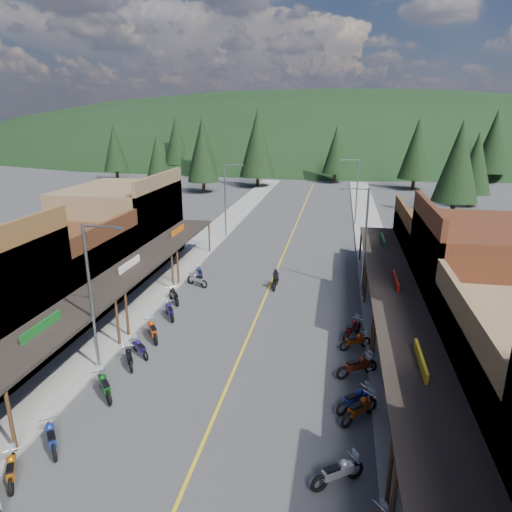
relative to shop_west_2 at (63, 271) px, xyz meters
The scene contains 43 objects.
ground 14.09m from the shop_west_2, ahead, with size 220.00×220.00×0.00m, color #38383A.
centerline 23.03m from the shop_west_2, 53.07° to the left, with size 0.15×90.00×0.01m, color gold.
sidewalk_west 19.14m from the shop_west_2, 74.56° to the left, with size 3.40×94.00×0.15m, color gray.
sidewalk_east 29.07m from the shop_west_2, 39.18° to the left, with size 3.40×94.00×0.15m, color gray.
shop_west_2 is the anchor object (origin of this frame).
shop_west_3 9.65m from the shop_west_2, 90.18° to the left, with size 10.90×10.20×8.20m.
shop_east_2 27.55m from the shop_west_2, ahead, with size 10.90×9.00×8.20m.
shop_east_3 29.13m from the shop_west_2, 19.24° to the left, with size 10.90×10.20×6.20m.
streetlight_0 10.45m from the shop_west_2, 48.55° to the right, with size 2.16×0.18×8.00m.
streetlight_1 21.50m from the shop_west_2, 71.48° to the left, with size 2.16×0.18×8.00m.
streetlight_2 21.73m from the shop_west_2, 16.92° to the left, with size 2.16×0.18×8.00m.
streetlight_3 35.12m from the shop_west_2, 53.81° to the left, with size 2.16×0.18×8.00m.
ridge_hill 134.03m from the shop_west_2, 84.11° to the left, with size 310.00×140.00×60.00m, color black.
pine_0 65.88m from the shop_west_2, 113.52° to the left, with size 5.04×5.04×11.00m.
pine_1 69.22m from the shop_west_2, 98.53° to the left, with size 5.88×5.88×12.50m.
pine_2 56.69m from the shop_west_2, 86.19° to the left, with size 6.72×6.72×14.00m.
pine_3 66.82m from the shop_west_2, 74.57° to the left, with size 5.04×5.04×11.00m.
pine_4 66.55m from the shop_west_2, 61.42° to the left, with size 5.88×5.88×12.50m.
pine_5 85.16m from the shop_west_2, 55.81° to the left, with size 6.72×6.72×14.00m.
pine_7 76.65m from the shop_west_2, 103.80° to the left, with size 5.88×5.88×12.50m.
pine_8 39.33m from the shop_west_2, 102.15° to the left, with size 4.48×4.48×10.00m.
pine_9 57.58m from the shop_west_2, 48.91° to the left, with size 4.93×4.93×10.80m.
pine_10 48.67m from the shop_west_2, 95.02° to the left, with size 5.38×5.38×11.60m.
pine_11 49.79m from the shop_west_2, 47.08° to the left, with size 5.82×5.82×12.40m.
bike_west_2 17.19m from the shop_west_2, 64.34° to the right, with size 0.65×1.96×1.12m, color #A5550B, non-canonical shape.
bike_west_3 15.80m from the shop_west_2, 60.08° to the right, with size 0.72×2.17×1.24m, color navy, non-canonical shape.
bike_west_4 12.95m from the shop_west_2, 50.39° to the right, with size 0.75×2.25×1.29m, color #0E4815, non-canonical shape.
bike_west_5 10.92m from the shop_west_2, 41.01° to the right, with size 0.65×1.95×1.12m, color black, non-canonical shape.
bike_west_6 10.33m from the shop_west_2, 35.78° to the right, with size 0.62×1.87×1.07m, color navy, non-canonical shape.
bike_west_7 9.23m from the shop_west_2, 25.79° to the right, with size 0.78×2.33×1.33m, color #CA3E0E, non-canonical shape.
bike_west_8 8.36m from the shop_west_2, ahead, with size 0.69×2.08×1.19m, color navy, non-canonical shape.
bike_west_9 7.86m from the shop_west_2, 12.54° to the left, with size 0.71×2.12×1.21m, color black, non-canonical shape.
bike_west_10 9.77m from the shop_west_2, 32.41° to the left, with size 0.71×2.12×1.21m, color gray, non-canonical shape.
bike_west_11 10.32m from the shop_west_2, 39.06° to the left, with size 0.75×2.25×1.29m, color navy, non-canonical shape.
bike_east_3 23.56m from the shop_west_2, 34.90° to the right, with size 0.72×2.17×1.24m, color #9A9A9F, non-canonical shape.
bike_east_4 22.37m from the shop_west_2, 25.23° to the right, with size 0.76×2.27×1.30m, color #9B360B, non-canonical shape.
bike_east_5 21.92m from the shop_west_2, 23.72° to the right, with size 0.71×2.13×1.22m, color navy, non-canonical shape.
bike_east_6 21.08m from the shop_west_2, 16.31° to the right, with size 0.78×2.33×1.33m, color maroon, non-canonical shape.
bike_east_7 20.45m from the shop_west_2, ahead, with size 0.65×1.96×1.12m, color #C03D0D, non-canonical shape.
bike_east_8 20.12m from the shop_west_2, ahead, with size 0.73×2.19×1.25m, color #620D10, non-canonical shape.
rider_on_bike 15.54m from the shop_west_2, 22.40° to the left, with size 0.75×2.16×1.64m.
pedestrian_east_a 22.67m from the shop_west_2, ahead, with size 0.57×0.38×1.57m, color black.
pedestrian_east_b 23.49m from the shop_west_2, 18.93° to the left, with size 0.79×0.45×1.62m, color #4E3631.
Camera 1 is at (5.00, -25.55, 13.05)m, focal length 32.00 mm.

